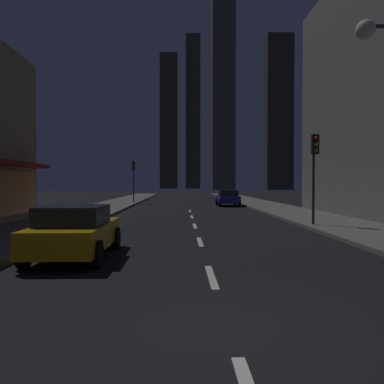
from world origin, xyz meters
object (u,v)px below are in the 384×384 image
Objects in this scene: car_parked_near at (75,231)px; traffic_light_near_right at (315,159)px; traffic_light_far_left at (133,172)px; fire_hydrant_far_left at (92,211)px; car_parked_far at (228,198)px.

traffic_light_near_right reaches higher than car_parked_near.
traffic_light_far_left is at bearing 116.06° from traffic_light_near_right.
fire_hydrant_far_left is at bearing 155.03° from traffic_light_near_right.
car_parked_far is 1.01× the size of traffic_light_near_right.
traffic_light_far_left is at bearing 153.30° from car_parked_far.
car_parked_far is 18.18m from traffic_light_near_right.
traffic_light_near_right is 25.04m from traffic_light_far_left.
car_parked_near is at bearing -106.02° from car_parked_far.
traffic_light_near_right and traffic_light_far_left have the same top height.
fire_hydrant_far_left is 17.40m from traffic_light_far_left.
traffic_light_near_right is (1.90, -17.91, 2.45)m from car_parked_far.
traffic_light_far_left is (0.40, 17.18, 2.74)m from fire_hydrant_far_left.
car_parked_near is 6.48× the size of fire_hydrant_far_left.
car_parked_near is 12.68m from fire_hydrant_far_left.
fire_hydrant_far_left is at bearing -91.33° from traffic_light_far_left.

